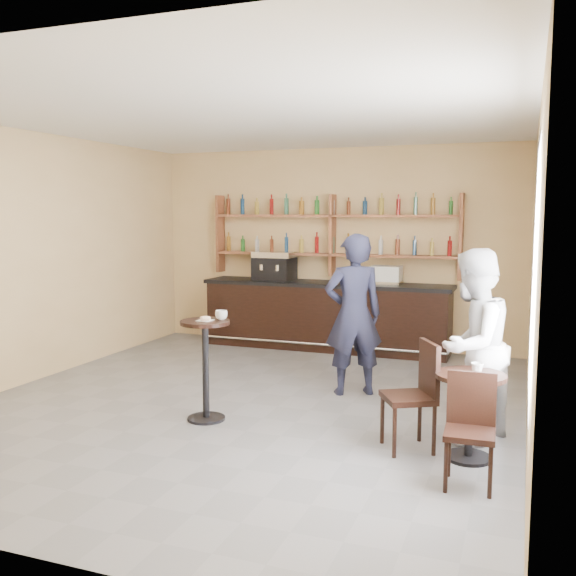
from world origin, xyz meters
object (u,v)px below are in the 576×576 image
(bar_counter, at_px, (326,316))
(pastry_case, at_px, (386,275))
(cafe_table, at_px, (469,417))
(man_main, at_px, (353,315))
(chair_south, at_px, (470,432))
(pedestal_table, at_px, (206,371))
(chair_west, at_px, (408,396))
(patron_second, at_px, (472,346))
(espresso_machine, at_px, (274,266))

(bar_counter, bearing_deg, pastry_case, 0.00)
(cafe_table, bearing_deg, man_main, 132.08)
(man_main, relative_size, chair_south, 2.15)
(pedestal_table, height_order, chair_west, pedestal_table)
(cafe_table, xyz_separation_m, chair_west, (-0.55, 0.05, 0.11))
(man_main, bearing_deg, bar_counter, -94.21)
(chair_south, xyz_separation_m, patron_second, (-0.09, 1.09, 0.47))
(cafe_table, relative_size, chair_south, 0.86)
(pastry_case, relative_size, chair_west, 0.47)
(espresso_machine, xyz_separation_m, patron_second, (3.40, -3.50, -0.39))
(pedestal_table, relative_size, chair_west, 1.06)
(espresso_machine, height_order, patron_second, patron_second)
(pastry_case, distance_m, man_main, 2.36)
(cafe_table, bearing_deg, chair_south, -85.24)
(chair_west, xyz_separation_m, chair_south, (0.60, -0.65, -0.05))
(patron_second, bearing_deg, man_main, -105.25)
(espresso_machine, bearing_deg, chair_west, -47.80)
(pastry_case, relative_size, pedestal_table, 0.45)
(pedestal_table, height_order, chair_south, pedestal_table)
(pedestal_table, distance_m, chair_west, 2.14)
(espresso_machine, xyz_separation_m, man_main, (1.95, -2.34, -0.34))
(pastry_case, xyz_separation_m, man_main, (0.10, -2.34, -0.25))
(man_main, distance_m, chair_west, 1.91)
(bar_counter, xyz_separation_m, pastry_case, (0.96, 0.00, 0.68))
(pastry_case, height_order, cafe_table, pastry_case)
(bar_counter, height_order, chair_south, bar_counter)
(espresso_machine, distance_m, man_main, 3.06)
(pastry_case, xyz_separation_m, cafe_table, (1.60, -3.99, -0.83))
(cafe_table, relative_size, patron_second, 0.42)
(bar_counter, relative_size, cafe_table, 5.14)
(man_main, xyz_separation_m, cafe_table, (1.49, -1.65, -0.58))
(bar_counter, distance_m, espresso_machine, 1.17)
(bar_counter, relative_size, espresso_machine, 6.17)
(chair_west, bearing_deg, man_main, -178.68)
(bar_counter, relative_size, pastry_case, 8.42)
(cafe_table, height_order, chair_west, chair_west)
(espresso_machine, height_order, chair_west, espresso_machine)
(pastry_case, bearing_deg, bar_counter, 171.29)
(man_main, xyz_separation_m, chair_west, (0.94, -1.60, -0.46))
(chair_south, relative_size, patron_second, 0.49)
(pedestal_table, bearing_deg, patron_second, 7.20)
(espresso_machine, relative_size, cafe_table, 0.83)
(patron_second, bearing_deg, espresso_machine, -112.49)
(pastry_case, distance_m, chair_south, 4.94)
(bar_counter, bearing_deg, espresso_machine, 180.00)
(bar_counter, xyz_separation_m, pedestal_table, (-0.13, -3.84, -0.01))
(pedestal_table, xyz_separation_m, chair_west, (2.13, -0.11, -0.03))
(pastry_case, xyz_separation_m, chair_west, (1.05, -3.94, -0.72))
(chair_south, distance_m, patron_second, 1.19)
(chair_west, height_order, patron_second, patron_second)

